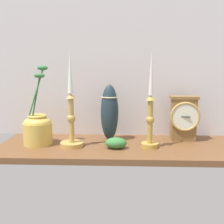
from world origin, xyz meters
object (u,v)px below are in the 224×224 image
mantel_clock (184,118)px  candlestick_tall_center (150,116)px  candlestick_tall_left (71,117)px  brass_vase_jar (37,128)px  tall_ceramic_vase (110,112)px

mantel_clock → candlestick_tall_center: (-15.84, -11.29, 2.63)cm
candlestick_tall_left → mantel_clock: bearing=13.5°
candlestick_tall_center → brass_vase_jar: bearing=177.3°
mantel_clock → candlestick_tall_center: size_ratio=0.51×
candlestick_tall_left → tall_ceramic_vase: size_ratio=1.60×
mantel_clock → candlestick_tall_left: 49.01cm
candlestick_tall_left → tall_ceramic_vase: candlestick_tall_left is taller
mantel_clock → tall_ceramic_vase: bearing=-178.7°
candlestick_tall_left → tall_ceramic_vase: (14.96, 10.72, 0.30)cm
candlestick_tall_left → brass_vase_jar: (-14.81, 2.37, -5.14)cm
candlestick_tall_left → candlestick_tall_center: size_ratio=1.02×
candlestick_tall_left → brass_vase_jar: 15.85cm
mantel_clock → brass_vase_jar: brass_vase_jar is taller
candlestick_tall_center → brass_vase_jar: size_ratio=1.18×
candlestick_tall_left → tall_ceramic_vase: bearing=35.6°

